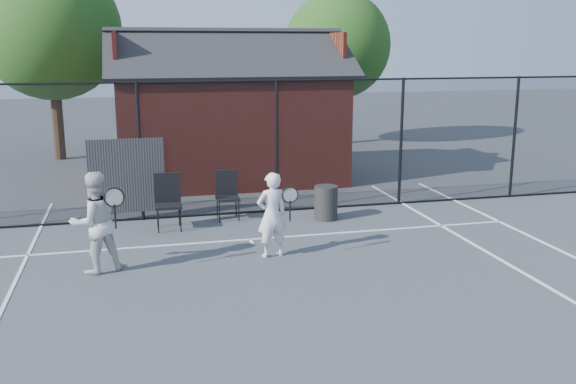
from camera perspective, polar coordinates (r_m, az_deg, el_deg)
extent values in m
plane|color=#41464A|center=(9.88, -0.17, -9.26)|extent=(80.00, 80.00, 0.00)
cube|color=white|center=(12.65, -3.38, -4.22)|extent=(11.00, 0.06, 0.01)
cube|color=white|center=(12.51, -3.26, -4.42)|extent=(0.06, 0.30, 0.01)
cylinder|color=black|center=(14.07, -13.02, 3.48)|extent=(0.07, 0.07, 3.00)
cylinder|color=black|center=(14.42, -1.00, 4.03)|extent=(0.07, 0.07, 3.00)
cylinder|color=black|center=(15.36, 10.01, 4.39)|extent=(0.07, 0.07, 3.00)
cylinder|color=black|center=(16.79, 19.46, 4.56)|extent=(0.07, 0.07, 3.00)
cylinder|color=black|center=(14.08, -5.05, 9.79)|extent=(22.00, 0.04, 0.04)
cylinder|color=black|center=(14.54, -4.82, -1.86)|extent=(22.00, 0.04, 0.04)
cube|color=black|center=(14.23, -4.93, 3.87)|extent=(22.00, 3.00, 0.01)
cube|color=black|center=(14.14, -14.13, 1.40)|extent=(1.60, 0.04, 1.60)
cube|color=maroon|center=(18.23, -5.35, 5.85)|extent=(6.00, 4.00, 3.00)
cube|color=black|center=(17.10, -4.98, 12.22)|extent=(6.50, 2.36, 1.32)
cube|color=black|center=(19.08, -5.94, 12.27)|extent=(6.50, 2.36, 1.32)
cube|color=maroon|center=(17.90, -15.08, 11.87)|extent=(0.10, 2.80, 1.06)
cube|color=maroon|center=(18.75, 3.68, 12.30)|extent=(0.10, 2.80, 1.06)
cylinder|color=#321B14|center=(22.65, -19.77, 5.92)|extent=(0.36, 0.36, 2.52)
sphere|color=#1F4714|center=(22.52, -20.35, 13.35)|extent=(4.48, 4.48, 4.48)
cylinder|color=#321B14|center=(24.75, 4.32, 6.84)|extent=(0.36, 0.36, 2.23)
sphere|color=#1F4714|center=(24.61, 4.43, 12.88)|extent=(3.97, 3.97, 3.97)
imported|color=white|center=(11.46, -1.45, -2.04)|extent=(0.62, 0.47, 1.55)
torus|color=black|center=(11.12, 0.18, -0.25)|extent=(0.30, 0.02, 0.30)
cylinder|color=black|center=(11.19, 0.18, -1.69)|extent=(0.03, 0.03, 0.37)
imported|color=silver|center=(11.12, -16.80, -2.61)|extent=(1.02, 0.92, 1.71)
torus|color=black|center=(10.66, -15.22, -0.45)|extent=(0.34, 0.03, 0.34)
cylinder|color=black|center=(10.73, -15.12, -2.11)|extent=(0.03, 0.03, 0.41)
cube|color=black|center=(13.39, -10.59, -0.98)|extent=(0.55, 0.57, 1.12)
cube|color=black|center=(14.01, -5.39, -0.37)|extent=(0.51, 0.53, 1.04)
cylinder|color=black|center=(14.02, 3.39, -0.95)|extent=(0.52, 0.52, 0.74)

